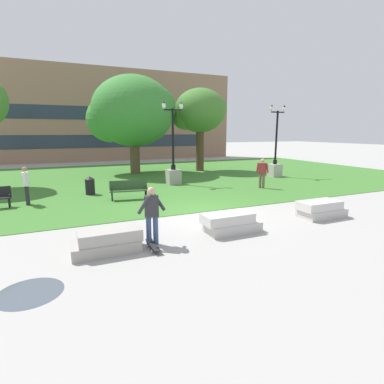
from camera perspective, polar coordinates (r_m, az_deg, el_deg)
The scene contains 17 objects.
ground_plane at distance 12.30m, azimuth 2.45°, elevation -3.86°, with size 140.00×140.00×0.00m, color #A3A09B.
grass_lawn at distance 21.54m, azimuth -9.38°, elevation 2.65°, with size 40.00×20.00×0.02m, color #3D752D.
concrete_block_center at distance 8.58m, azimuth -15.75°, elevation -9.02°, with size 1.85×0.90×0.64m.
concrete_block_left at distance 9.94m, azimuth 7.26°, elevation -5.83°, with size 1.92×0.90×0.64m.
concrete_block_right at distance 12.55m, azimuth 23.30°, elevation -3.05°, with size 1.88×0.90×0.64m.
person_skateboarder at distance 8.66m, azimuth -7.67°, elevation -3.90°, with size 0.89×0.35×1.71m.
skateboard at distance 8.61m, azimuth -7.37°, elevation -10.16°, with size 0.26×1.02×0.14m.
puddle at distance 7.26m, azimuth -28.52°, elevation -16.53°, with size 1.32×1.32×0.01m, color #47515B.
park_bench_near_right at distance 14.78m, azimuth -11.95°, elevation 0.64°, with size 1.86×0.78×0.90m.
lamp_post_right at distance 22.67m, azimuth 15.53°, elevation 5.46°, with size 1.32×0.80×5.06m.
lamp_post_center at distance 18.72m, azimuth -3.58°, elevation 4.64°, with size 1.32×0.80×5.00m.
tree_far_left at distance 25.15m, azimuth 1.44°, elevation 15.06°, with size 4.34×4.13×6.67m.
tree_near_right at distance 23.92m, azimuth -11.33°, elevation 14.69°, with size 6.53×6.22×7.39m.
trash_bin at distance 16.43m, azimuth -18.86°, elevation 1.22°, with size 0.49×0.49×0.96m.
person_bystander_near_lawn at distance 17.73m, azimuth 13.23°, elevation 3.81°, with size 0.48×0.70×1.71m.
person_bystander_far_lawn at distance 15.18m, azimuth -29.06°, elevation 1.42°, with size 0.24×0.83×1.71m.
building_facade_distant at distance 35.45m, azimuth -17.24°, elevation 13.85°, with size 31.70×1.03×10.12m.
Camera 1 is at (-5.26, -10.64, 3.24)m, focal length 28.00 mm.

